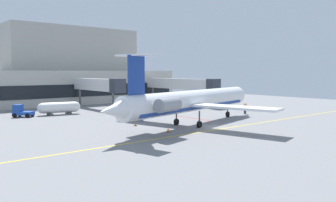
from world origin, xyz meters
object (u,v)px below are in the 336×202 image
object	(u,v)px
baggage_tug	(21,111)
fuel_tank	(59,108)
belt_loader	(194,102)
marshaller	(245,108)
regional_jet	(191,101)
pushback_tractor	(134,114)

from	to	relation	value
baggage_tug	fuel_tank	bearing A→B (deg)	-8.20
fuel_tank	belt_loader	bearing A→B (deg)	-9.88
baggage_tug	marshaller	size ratio (longest dim) A/B	1.77
marshaller	baggage_tug	bearing A→B (deg)	146.94
belt_loader	fuel_tank	xyz separation A→B (m)	(-27.92, 4.86, 0.32)
belt_loader	marshaller	xyz separation A→B (m)	(-1.88, -15.18, 0.06)
regional_jet	pushback_tractor	distance (m)	10.63
regional_jet	marshaller	world-z (taller)	regional_jet
fuel_tank	pushback_tractor	bearing A→B (deg)	-64.89
belt_loader	fuel_tank	size ratio (longest dim) A/B	0.50
pushback_tractor	regional_jet	bearing A→B (deg)	-72.99
marshaller	belt_loader	bearing A→B (deg)	82.94
marshaller	regional_jet	bearing A→B (deg)	-167.73
pushback_tractor	marshaller	distance (m)	20.57
baggage_tug	fuel_tank	xyz separation A→B (m)	(6.11, -0.88, 0.31)
belt_loader	fuel_tank	distance (m)	28.34
belt_loader	baggage_tug	bearing A→B (deg)	170.42
pushback_tractor	belt_loader	bearing A→B (deg)	22.53
regional_jet	baggage_tug	distance (m)	29.17
baggage_tug	belt_loader	xyz separation A→B (m)	(34.03, -5.74, -0.01)
pushback_tractor	belt_loader	distance (m)	23.24
regional_jet	baggage_tug	size ratio (longest dim) A/B	9.83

